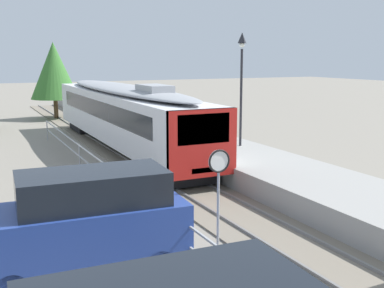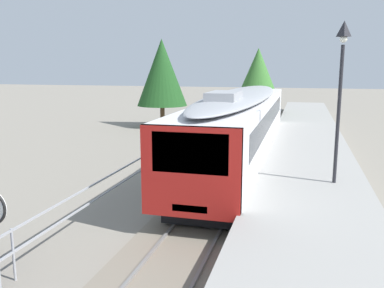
% 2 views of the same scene
% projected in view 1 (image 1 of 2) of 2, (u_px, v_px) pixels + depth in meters
% --- Properties ---
extents(ground_plane, '(160.00, 160.00, 0.00)m').
position_uv_depth(ground_plane, '(82.00, 166.00, 22.70)').
color(ground_plane, gray).
extents(track_rails, '(3.20, 60.00, 0.14)m').
position_uv_depth(track_rails, '(141.00, 159.00, 23.98)').
color(track_rails, slate).
rests_on(track_rails, ground).
extents(commuter_train, '(2.82, 19.73, 3.74)m').
position_uv_depth(commuter_train, '(123.00, 112.00, 26.08)').
color(commuter_train, silver).
rests_on(commuter_train, track_rails).
extents(station_platform, '(3.90, 60.00, 0.90)m').
position_uv_depth(station_platform, '(198.00, 146.00, 25.29)').
color(station_platform, '#999691').
rests_on(station_platform, ground).
extents(platform_lamp_mid_platform, '(0.34, 0.34, 5.35)m').
position_uv_depth(platform_lamp_mid_platform, '(242.00, 68.00, 22.27)').
color(platform_lamp_mid_platform, '#232328').
rests_on(platform_lamp_mid_platform, station_platform).
extents(speed_limit_sign, '(0.61, 0.10, 2.81)m').
position_uv_depth(speed_limit_sign, '(219.00, 175.00, 12.18)').
color(speed_limit_sign, '#9EA0A5').
rests_on(speed_limit_sign, ground).
extents(carpark_fence, '(0.06, 36.06, 1.25)m').
position_uv_depth(carpark_fence, '(150.00, 207.00, 13.55)').
color(carpark_fence, '#9EA0A5').
rests_on(carpark_fence, ground).
extents(parked_van_blue, '(5.01, 2.24, 2.51)m').
position_uv_depth(parked_van_blue, '(84.00, 223.00, 11.11)').
color(parked_van_blue, navy).
rests_on(parked_van_blue, ground).
extents(tree_behind_carpark, '(3.94, 3.94, 6.37)m').
position_uv_depth(tree_behind_carpark, '(54.00, 71.00, 39.35)').
color(tree_behind_carpark, brown).
rests_on(tree_behind_carpark, ground).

